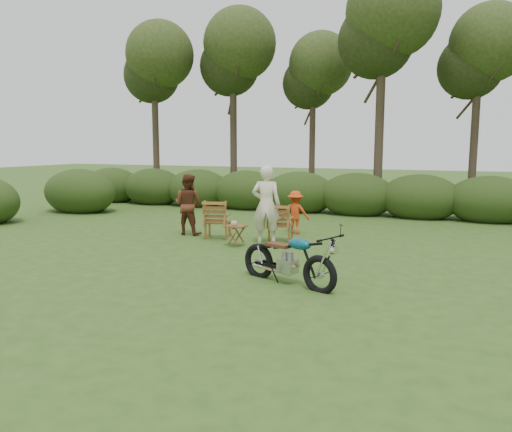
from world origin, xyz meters
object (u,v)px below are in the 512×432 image
at_px(lawn_chair_left, 218,238).
at_px(child, 295,234).
at_px(cup, 234,223).
at_px(motorcycle, 287,283).
at_px(adult_a, 266,243).
at_px(side_table, 236,236).
at_px(adult_b, 189,234).
at_px(lawn_chair_right, 281,241).

xyz_separation_m(lawn_chair_left, child, (1.59, 1.33, 0.00)).
bearing_deg(cup, child, 69.19).
relative_size(motorcycle, adult_a, 1.01).
xyz_separation_m(side_table, adult_b, (-1.78, 0.90, -0.24)).
height_order(lawn_chair_right, adult_b, adult_b).
xyz_separation_m(lawn_chair_left, cup, (0.80, -0.74, 0.53)).
relative_size(lawn_chair_right, cup, 6.99).
xyz_separation_m(motorcycle, side_table, (-2.10, 2.48, 0.24)).
distance_m(side_table, adult_a, 0.81).
relative_size(lawn_chair_left, child, 0.85).
relative_size(side_table, adult_b, 0.31).
bearing_deg(lawn_chair_left, lawn_chair_right, 175.74).
relative_size(lawn_chair_left, adult_b, 0.61).
height_order(motorcycle, cup, cup).
bearing_deg(side_table, motorcycle, -49.74).
bearing_deg(child, cup, 61.95).
bearing_deg(adult_b, child, -154.86).
xyz_separation_m(side_table, adult_a, (0.52, 0.57, -0.24)).
bearing_deg(lawn_chair_left, side_table, 124.45).
bearing_deg(side_table, adult_a, 47.72).
distance_m(cup, adult_a, 0.97).
xyz_separation_m(cup, adult_a, (0.56, 0.58, -0.53)).
xyz_separation_m(motorcycle, adult_b, (-3.87, 3.37, 0.00)).
xyz_separation_m(lawn_chair_left, side_table, (0.85, -0.73, 0.24)).
bearing_deg(motorcycle, lawn_chair_right, 132.59).
height_order(lawn_chair_left, adult_b, adult_b).
bearing_deg(lawn_chair_right, cup, 44.84).
bearing_deg(adult_b, adult_a, 172.09).
height_order(motorcycle, child, child).
bearing_deg(lawn_chair_right, adult_a, 57.24).
bearing_deg(cup, lawn_chair_right, 53.41).
relative_size(lawn_chair_right, child, 0.80).
height_order(motorcycle, adult_b, adult_b).
xyz_separation_m(lawn_chair_right, child, (0.03, 1.05, 0.00)).
xyz_separation_m(adult_a, child, (0.23, 1.50, 0.00)).
xyz_separation_m(motorcycle, cup, (-2.14, 2.47, 0.53)).
bearing_deg(adult_a, motorcycle, 102.90).
bearing_deg(side_table, child, 70.17).
xyz_separation_m(motorcycle, lawn_chair_right, (-1.38, 3.50, 0.00)).
xyz_separation_m(lawn_chair_left, adult_b, (-0.93, 0.16, 0.00)).
distance_m(lawn_chair_left, adult_b, 0.94).
relative_size(lawn_chair_right, side_table, 1.86).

